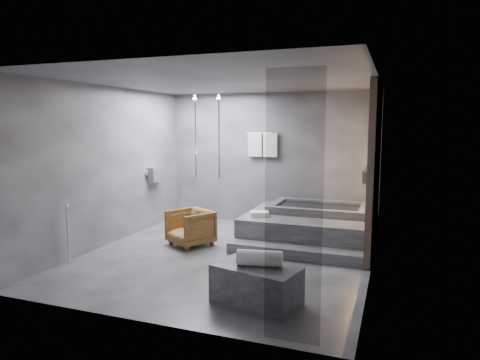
% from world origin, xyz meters
% --- Properties ---
extents(room, '(5.00, 5.04, 2.82)m').
position_xyz_m(room, '(0.40, 0.24, 1.73)').
color(room, '#313134').
rests_on(room, ground).
extents(tub_deck, '(2.20, 2.00, 0.50)m').
position_xyz_m(tub_deck, '(1.05, 1.45, 0.25)').
color(tub_deck, '#373639').
rests_on(tub_deck, ground).
extents(tub_step, '(2.20, 0.36, 0.18)m').
position_xyz_m(tub_step, '(1.05, 0.27, 0.09)').
color(tub_step, '#373639').
rests_on(tub_step, ground).
extents(concrete_bench, '(1.12, 0.78, 0.46)m').
position_xyz_m(concrete_bench, '(1.02, -1.60, 0.23)').
color(concrete_bench, '#323234').
rests_on(concrete_bench, ground).
extents(driftwood_chair, '(0.93, 0.94, 0.63)m').
position_xyz_m(driftwood_chair, '(-0.85, 0.36, 0.32)').
color(driftwood_chair, '#482A12').
rests_on(driftwood_chair, ground).
extents(rolled_towel, '(0.57, 0.29, 0.19)m').
position_xyz_m(rolled_towel, '(1.05, -1.58, 0.55)').
color(rolled_towel, white).
rests_on(rolled_towel, concrete_bench).
extents(deck_towel, '(0.38, 0.33, 0.09)m').
position_xyz_m(deck_towel, '(0.27, 0.88, 0.54)').
color(deck_towel, silver).
rests_on(deck_towel, tub_deck).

